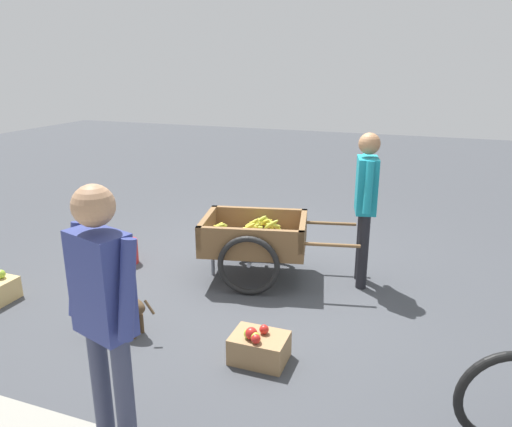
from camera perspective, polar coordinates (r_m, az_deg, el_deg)
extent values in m
plane|color=#3D3F44|center=(5.37, 0.12, -7.75)|extent=(24.00, 24.00, 0.00)
cube|color=brown|center=(5.28, -0.18, -3.50)|extent=(1.25, 1.02, 0.10)
cube|color=brown|center=(5.31, -5.74, -1.49)|extent=(0.23, 0.79, 0.24)
cube|color=brown|center=(5.18, 5.54, -2.00)|extent=(0.23, 0.79, 0.24)
cube|color=brown|center=(4.87, -0.78, -3.16)|extent=(1.09, 0.30, 0.24)
cube|color=brown|center=(5.57, 0.35, -0.52)|extent=(1.09, 0.30, 0.24)
torus|color=black|center=(4.90, -0.89, -6.18)|extent=(0.64, 0.20, 0.64)
torus|color=black|center=(5.71, 0.43, -2.69)|extent=(0.64, 0.20, 0.64)
cylinder|color=gray|center=(5.30, -0.17, -4.30)|extent=(0.23, 0.87, 0.04)
cylinder|color=brown|center=(4.86, 8.96, -3.68)|extent=(0.54, 0.15, 0.04)
cylinder|color=brown|center=(5.50, 8.86, -1.16)|extent=(0.54, 0.15, 0.04)
cylinder|color=gray|center=(5.44, -5.11, -5.46)|extent=(0.04, 0.04, 0.35)
ellipsoid|color=gold|center=(4.98, -3.11, -2.74)|extent=(0.18, 0.06, 0.14)
ellipsoid|color=gold|center=(4.97, -3.37, -2.64)|extent=(0.18, 0.07, 0.05)
ellipsoid|color=gold|center=(4.97, -3.60, -2.55)|extent=(0.18, 0.13, 0.12)
ellipsoid|color=gold|center=(5.41, -0.04, -1.54)|extent=(0.18, 0.07, 0.12)
ellipsoid|color=gold|center=(5.40, -0.15, -1.45)|extent=(0.18, 0.12, 0.09)
ellipsoid|color=gold|center=(5.39, -0.26, -1.37)|extent=(0.19, 0.12, 0.05)
ellipsoid|color=gold|center=(5.39, -0.36, -1.28)|extent=(0.19, 0.12, 0.09)
ellipsoid|color=gold|center=(5.38, -0.51, -1.20)|extent=(0.17, 0.14, 0.14)
ellipsoid|color=gold|center=(5.29, 2.30, -1.48)|extent=(0.18, 0.06, 0.15)
ellipsoid|color=gold|center=(5.29, 2.04, -1.38)|extent=(0.18, 0.07, 0.04)
ellipsoid|color=gold|center=(5.28, 1.80, -1.29)|extent=(0.18, 0.09, 0.14)
ellipsoid|color=gold|center=(5.16, -0.45, -1.97)|extent=(0.18, 0.10, 0.14)
ellipsoid|color=gold|center=(5.15, -0.63, -1.88)|extent=(0.19, 0.10, 0.08)
ellipsoid|color=gold|center=(5.15, -0.80, -1.79)|extent=(0.19, 0.09, 0.08)
ellipsoid|color=gold|center=(5.14, -0.97, -1.70)|extent=(0.18, 0.10, 0.14)
ellipsoid|color=gold|center=(5.35, 0.25, -2.00)|extent=(0.18, 0.07, 0.14)
ellipsoid|color=gold|center=(5.34, 0.08, -1.91)|extent=(0.19, 0.07, 0.08)
ellipsoid|color=gold|center=(5.34, -0.10, -1.82)|extent=(0.19, 0.12, 0.08)
ellipsoid|color=gold|center=(5.33, -0.29, -1.74)|extent=(0.17, 0.06, 0.16)
ellipsoid|color=gold|center=(5.04, -3.91, -1.96)|extent=(0.17, 0.06, 0.15)
ellipsoid|color=gold|center=(5.03, -4.09, -1.87)|extent=(0.19, 0.06, 0.09)
ellipsoid|color=gold|center=(5.03, -4.22, -1.77)|extent=(0.19, 0.11, 0.05)
ellipsoid|color=gold|center=(5.02, -4.36, -1.68)|extent=(0.19, 0.12, 0.09)
ellipsoid|color=gold|center=(5.01, -4.46, -1.59)|extent=(0.18, 0.05, 0.12)
ellipsoid|color=gold|center=(5.48, 0.94, -1.14)|extent=(0.18, 0.06, 0.15)
ellipsoid|color=gold|center=(5.48, 0.79, -1.05)|extent=(0.19, 0.07, 0.09)
ellipsoid|color=gold|center=(5.47, 0.68, -0.97)|extent=(0.18, 0.07, 0.05)
ellipsoid|color=gold|center=(5.46, 0.54, -0.89)|extent=(0.17, 0.14, 0.11)
ellipsoid|color=gold|center=(5.45, 0.44, -0.80)|extent=(0.18, 0.12, 0.14)
ellipsoid|color=gold|center=(5.05, -4.15, -1.88)|extent=(0.18, 0.12, 0.13)
ellipsoid|color=gold|center=(5.04, -4.40, -1.78)|extent=(0.18, 0.14, 0.05)
ellipsoid|color=gold|center=(5.04, -4.70, -1.68)|extent=(0.17, 0.11, 0.16)
ellipsoid|color=gold|center=(5.47, 1.41, -1.33)|extent=(0.18, 0.07, 0.13)
ellipsoid|color=gold|center=(5.46, 1.33, -1.25)|extent=(0.19, 0.11, 0.10)
ellipsoid|color=gold|center=(5.46, 1.20, -1.17)|extent=(0.18, 0.07, 0.04)
ellipsoid|color=gold|center=(5.45, 1.05, -1.08)|extent=(0.18, 0.12, 0.11)
ellipsoid|color=gold|center=(5.44, 0.99, -1.00)|extent=(0.18, 0.08, 0.13)
cylinder|color=black|center=(5.15, 12.47, -4.44)|extent=(0.11, 0.11, 0.80)
cylinder|color=black|center=(5.35, 12.30, -3.58)|extent=(0.11, 0.11, 0.80)
cube|color=teal|center=(5.05, 12.88, 3.27)|extent=(0.27, 0.38, 0.57)
sphere|color=#9E704C|center=(4.97, 13.21, 8.01)|extent=(0.22, 0.22, 0.22)
cylinder|color=teal|center=(4.83, 13.11, 2.97)|extent=(0.08, 0.15, 0.52)
cylinder|color=teal|center=(5.25, 12.71, 4.15)|extent=(0.08, 0.15, 0.52)
torus|color=black|center=(3.50, 27.56, -18.74)|extent=(0.65, 0.26, 0.66)
ellipsoid|color=#4C3823|center=(4.43, -15.24, -10.26)|extent=(0.46, 0.23, 0.18)
sphere|color=#4C3823|center=(4.58, -17.84, -8.73)|extent=(0.14, 0.14, 0.14)
cylinder|color=#4C3823|center=(4.24, -12.42, -10.72)|extent=(0.11, 0.04, 0.12)
cylinder|color=#4C3823|center=(4.56, -16.78, -12.11)|extent=(0.04, 0.04, 0.18)
cylinder|color=#4C3823|center=(4.63, -15.84, -11.57)|extent=(0.04, 0.04, 0.18)
cylinder|color=#4C3823|center=(4.40, -14.22, -13.05)|extent=(0.04, 0.04, 0.18)
cylinder|color=#4C3823|center=(4.47, -13.30, -12.47)|extent=(0.04, 0.04, 0.18)
cylinder|color=#B21E1E|center=(5.94, -14.91, -4.33)|extent=(0.25, 0.25, 0.29)
cube|color=#99754C|center=(3.99, 0.40, -15.53)|extent=(0.44, 0.32, 0.22)
sphere|color=#99BF33|center=(3.84, -0.07, -14.35)|extent=(0.08, 0.08, 0.08)
sphere|color=#99BF33|center=(3.88, -0.87, -13.95)|extent=(0.08, 0.08, 0.08)
sphere|color=red|center=(3.82, -0.01, -14.53)|extent=(0.07, 0.07, 0.07)
sphere|color=red|center=(3.87, -0.56, -13.93)|extent=(0.10, 0.10, 0.10)
sphere|color=red|center=(3.94, 0.96, -13.47)|extent=(0.08, 0.08, 0.08)
sphere|color=#99BF33|center=(5.48, -27.83, -6.33)|extent=(0.09, 0.09, 0.09)
cylinder|color=#333851|center=(3.21, -17.71, -18.97)|extent=(0.11, 0.11, 0.84)
cylinder|color=#333851|center=(3.06, -15.14, -20.71)|extent=(0.11, 0.11, 0.84)
cube|color=navy|center=(2.77, -17.72, -7.88)|extent=(0.38, 0.29, 0.59)
sphere|color=tan|center=(2.62, -18.59, 0.88)|extent=(0.23, 0.23, 0.23)
cylinder|color=navy|center=(2.93, -20.30, -6.12)|extent=(0.08, 0.18, 0.54)
cylinder|color=navy|center=(2.60, -14.91, -8.67)|extent=(0.08, 0.18, 0.54)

